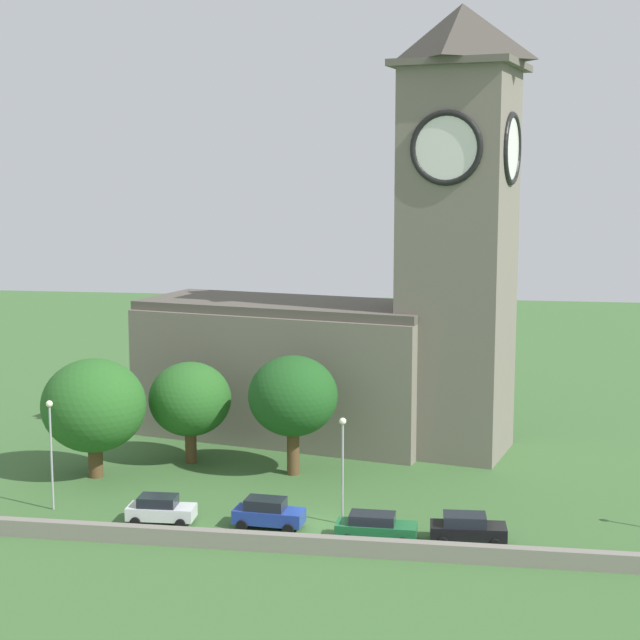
% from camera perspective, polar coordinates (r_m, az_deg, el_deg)
% --- Properties ---
extents(ground_plane, '(200.00, 200.00, 0.00)m').
position_cam_1_polar(ground_plane, '(77.65, 1.53, -7.79)').
color(ground_plane, '#3D6633').
extents(church, '(31.93, 16.31, 33.83)m').
position_cam_1_polar(church, '(80.32, 2.16, 0.44)').
color(church, slate).
rests_on(church, ground).
extents(quay_barrier, '(48.32, 0.70, 1.03)m').
position_cam_1_polar(quay_barrier, '(59.13, -1.02, -12.51)').
color(quay_barrier, gray).
rests_on(quay_barrier, ground).
extents(car_white, '(4.23, 2.21, 1.74)m').
position_cam_1_polar(car_white, '(64.36, -8.99, -10.51)').
color(car_white, silver).
rests_on(car_white, ground).
extents(car_blue, '(4.40, 2.31, 1.85)m').
position_cam_1_polar(car_blue, '(62.86, -2.95, -10.83)').
color(car_blue, '#233D9E').
rests_on(car_blue, ground).
extents(car_green, '(4.78, 2.07, 1.64)m').
position_cam_1_polar(car_green, '(60.87, 3.13, -11.57)').
color(car_green, '#1E6B38').
rests_on(car_green, ground).
extents(car_black, '(4.54, 2.35, 1.72)m').
position_cam_1_polar(car_black, '(61.05, 8.30, -11.55)').
color(car_black, black).
rests_on(car_black, ground).
extents(streetlamp_west_end, '(0.44, 0.44, 7.19)m').
position_cam_1_polar(streetlamp_west_end, '(67.16, -14.96, -6.41)').
color(streetlamp_west_end, '#9EA0A5').
rests_on(streetlamp_west_end, ground).
extents(streetlamp_west_mid, '(0.44, 0.44, 6.74)m').
position_cam_1_polar(streetlamp_west_mid, '(62.36, 1.28, -7.51)').
color(streetlamp_west_mid, '#9EA0A5').
rests_on(streetlamp_west_mid, ground).
extents(tree_churchyard, '(7.37, 7.37, 8.55)m').
position_cam_1_polar(tree_churchyard, '(73.43, -12.65, -4.73)').
color(tree_churchyard, brown).
rests_on(tree_churchyard, ground).
extents(tree_by_tower, '(6.41, 6.41, 8.66)m').
position_cam_1_polar(tree_by_tower, '(72.18, -1.54, -4.33)').
color(tree_by_tower, brown).
rests_on(tree_by_tower, ground).
extents(tree_riverside_west, '(6.13, 6.13, 7.64)m').
position_cam_1_polar(tree_riverside_west, '(75.86, -7.35, -4.46)').
color(tree_riverside_west, brown).
rests_on(tree_riverside_west, ground).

